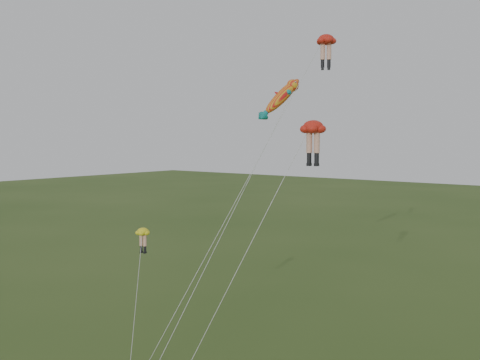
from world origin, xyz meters
The scene contains 4 objects.
legs_kite_red_high centered at (4.93, 9.12, 20.08)m, with size 7.71×11.16×21.02m.
legs_kite_red_mid centered at (7.98, 2.54, 14.40)m, with size 6.48×6.05×15.18m.
legs_kite_yellow centered at (-2.39, -0.12, 7.93)m, with size 1.94×3.09×8.68m.
fish_kite centered at (1.97, 8.80, 17.02)m, with size 2.77×13.26×18.62m.
Camera 1 is at (22.46, -22.19, 14.19)m, focal length 40.00 mm.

